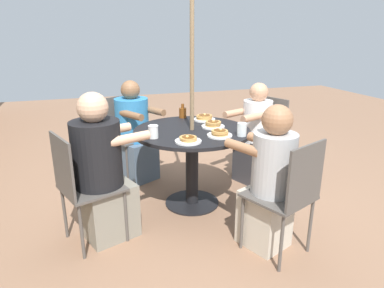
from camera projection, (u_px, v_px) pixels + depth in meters
name	position (u px, v px, depth m)	size (l,w,h in m)	color
ground_plane	(192.00, 203.00, 3.27)	(12.00, 12.00, 0.00)	#8C664C
patio_table	(192.00, 146.00, 3.09)	(1.04, 1.04, 0.73)	black
umbrella_pole	(192.00, 87.00, 2.92)	(0.04, 0.04, 2.21)	#846B4C
patio_chair_north	(125.00, 131.00, 3.80)	(0.56, 0.56, 0.88)	#514C47
diner_north	(134.00, 136.00, 3.69)	(0.59, 0.54, 1.08)	slate
patio_chair_east	(81.00, 183.00, 2.50)	(0.53, 0.53, 0.88)	#514C47
diner_east	(102.00, 175.00, 2.59)	(0.51, 0.59, 1.16)	gray
patio_chair_south	(289.00, 192.00, 2.35)	(0.54, 0.54, 0.88)	#514C47
diner_south	(269.00, 184.00, 2.48)	(0.53, 0.46, 1.10)	beige
patio_chair_west	(265.00, 133.00, 3.74)	(0.54, 0.54, 0.88)	#514C47
diner_west	(255.00, 137.00, 3.64)	(0.46, 0.56, 1.06)	#3D3D42
pancake_plate_a	(213.00, 125.00, 3.11)	(0.21, 0.21, 0.07)	white
pancake_plate_b	(204.00, 118.00, 3.36)	(0.21, 0.21, 0.06)	white
pancake_plate_c	(220.00, 134.00, 2.84)	(0.21, 0.21, 0.06)	white
pancake_plate_d	(188.00, 140.00, 2.69)	(0.21, 0.21, 0.06)	white
syrup_bottle	(183.00, 112.00, 3.45)	(0.09, 0.07, 0.14)	brown
coffee_cup	(153.00, 132.00, 2.79)	(0.08, 0.08, 0.11)	white
drinking_glass_a	(242.00, 129.00, 2.84)	(0.08, 0.08, 0.11)	silver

